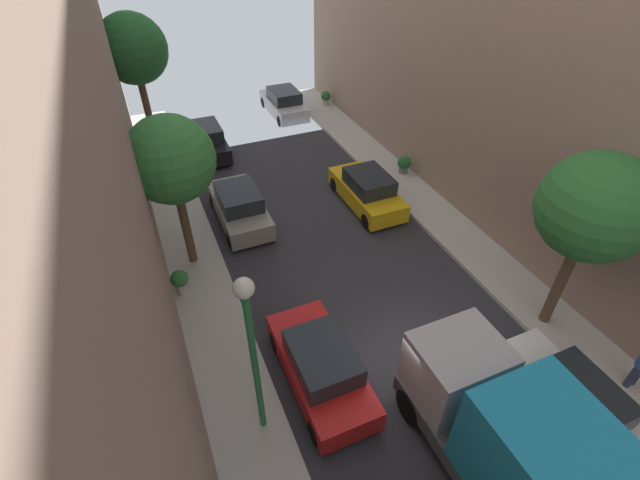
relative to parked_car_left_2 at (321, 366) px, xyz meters
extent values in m
plane|color=#2D2D33|center=(2.70, -0.69, -0.72)|extent=(32.00, 32.00, 0.00)
cube|color=#B7B2A8|center=(-2.30, -0.69, -0.64)|extent=(2.00, 44.00, 0.15)
cube|color=#B7B2A8|center=(7.70, -0.69, -0.64)|extent=(2.00, 44.00, 0.15)
cube|color=red|center=(0.00, 0.04, -0.17)|extent=(1.76, 4.20, 0.76)
cube|color=#1E2328|center=(0.00, -0.11, 0.53)|extent=(1.56, 2.10, 0.64)
cylinder|color=black|center=(-0.78, 1.59, -0.40)|extent=(0.22, 0.64, 0.64)
cylinder|color=black|center=(0.78, 1.59, -0.40)|extent=(0.22, 0.64, 0.64)
cylinder|color=black|center=(-0.78, -1.51, -0.40)|extent=(0.22, 0.64, 0.64)
cylinder|color=black|center=(0.78, -1.51, -0.40)|extent=(0.22, 0.64, 0.64)
cube|color=gray|center=(0.00, 8.51, -0.17)|extent=(1.76, 4.20, 0.76)
cube|color=#1E2328|center=(0.00, 8.36, 0.53)|extent=(1.56, 2.10, 0.64)
cylinder|color=black|center=(-0.78, 10.06, -0.40)|extent=(0.22, 0.64, 0.64)
cylinder|color=black|center=(0.78, 10.06, -0.40)|extent=(0.22, 0.64, 0.64)
cylinder|color=black|center=(-0.78, 6.96, -0.40)|extent=(0.22, 0.64, 0.64)
cylinder|color=black|center=(0.78, 6.96, -0.40)|extent=(0.22, 0.64, 0.64)
cube|color=black|center=(0.00, 15.10, -0.17)|extent=(1.76, 4.20, 0.76)
cube|color=#1E2328|center=(0.00, 14.95, 0.53)|extent=(1.56, 2.10, 0.64)
cylinder|color=black|center=(-0.78, 16.65, -0.40)|extent=(0.22, 0.64, 0.64)
cylinder|color=black|center=(0.78, 16.65, -0.40)|extent=(0.22, 0.64, 0.64)
cylinder|color=black|center=(-0.78, 13.55, -0.40)|extent=(0.22, 0.64, 0.64)
cylinder|color=black|center=(0.78, 13.55, -0.40)|extent=(0.22, 0.64, 0.64)
cube|color=white|center=(5.40, -3.50, -0.17)|extent=(1.76, 4.20, 0.76)
cube|color=#1E2328|center=(5.40, -3.65, 0.53)|extent=(1.56, 2.10, 0.64)
cylinder|color=black|center=(4.62, -1.95, -0.40)|extent=(0.22, 0.64, 0.64)
cylinder|color=black|center=(6.18, -1.95, -0.40)|extent=(0.22, 0.64, 0.64)
cylinder|color=black|center=(4.62, -5.05, -0.40)|extent=(0.22, 0.64, 0.64)
cylinder|color=black|center=(6.18, -5.05, -0.40)|extent=(0.22, 0.64, 0.64)
cube|color=gold|center=(5.40, 7.52, -0.17)|extent=(1.76, 4.20, 0.76)
cube|color=#1E2328|center=(5.40, 7.37, 0.53)|extent=(1.56, 2.10, 0.64)
cylinder|color=black|center=(4.62, 9.07, -0.40)|extent=(0.22, 0.64, 0.64)
cylinder|color=black|center=(6.18, 9.07, -0.40)|extent=(0.22, 0.64, 0.64)
cylinder|color=black|center=(4.62, 5.97, -0.40)|extent=(0.22, 0.64, 0.64)
cylinder|color=black|center=(6.18, 5.97, -0.40)|extent=(0.22, 0.64, 0.64)
cube|color=silver|center=(5.40, 18.21, -0.17)|extent=(1.76, 4.20, 0.76)
cube|color=#1E2328|center=(5.40, 18.06, 0.53)|extent=(1.56, 2.10, 0.64)
cylinder|color=black|center=(4.62, 19.76, -0.40)|extent=(0.22, 0.64, 0.64)
cylinder|color=black|center=(6.18, 19.76, -0.40)|extent=(0.22, 0.64, 0.64)
cylinder|color=black|center=(4.62, 16.66, -0.40)|extent=(0.22, 0.64, 0.64)
cylinder|color=black|center=(6.18, 16.66, -0.40)|extent=(0.22, 0.64, 0.64)
cube|color=#B7B7BC|center=(2.70, -2.10, 1.11)|extent=(2.10, 1.80, 1.70)
cylinder|color=black|center=(1.72, -1.90, -0.24)|extent=(0.30, 0.96, 0.96)
cylinder|color=black|center=(3.68, -1.90, -0.24)|extent=(0.30, 0.96, 0.96)
cylinder|color=#2D334C|center=(7.73, -3.56, -0.16)|extent=(0.18, 0.18, 0.82)
cylinder|color=#2D334C|center=(7.95, -3.56, -0.16)|extent=(0.18, 0.18, 0.82)
cylinder|color=brown|center=(-2.33, 6.57, 0.97)|extent=(0.31, 0.31, 3.08)
sphere|color=#38843D|center=(-2.33, 6.57, 3.59)|extent=(2.86, 2.86, 2.86)
cylinder|color=brown|center=(7.46, -0.79, 1.04)|extent=(0.32, 0.32, 3.22)
sphere|color=#2D7233|center=(7.46, -0.79, 3.77)|extent=(2.99, 2.99, 2.99)
cylinder|color=brown|center=(-2.36, 17.20, 1.21)|extent=(0.36, 0.36, 3.55)
sphere|color=#23602D|center=(-2.36, 17.20, 4.22)|extent=(3.30, 3.30, 3.30)
cylinder|color=#B2A899|center=(-2.99, 5.01, -0.37)|extent=(0.37, 0.37, 0.40)
sphere|color=#2D7233|center=(-2.99, 5.01, 0.06)|extent=(0.59, 0.59, 0.59)
cylinder|color=#B2A899|center=(8.21, 18.30, -0.42)|extent=(0.42, 0.42, 0.31)
sphere|color=#23602D|center=(8.21, 18.30, -0.03)|extent=(0.59, 0.59, 0.59)
cylinder|color=slate|center=(8.22, 9.03, -0.43)|extent=(0.41, 0.41, 0.28)
sphere|color=#23602D|center=(8.22, 9.03, -0.03)|extent=(0.64, 0.64, 0.64)
cylinder|color=#26723F|center=(-1.90, -0.65, 1.77)|extent=(0.16, 0.16, 4.68)
sphere|color=white|center=(-1.90, -0.65, 4.33)|extent=(0.44, 0.44, 0.44)
camera|label=1|loc=(-2.98, -6.88, 10.41)|focal=25.24mm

